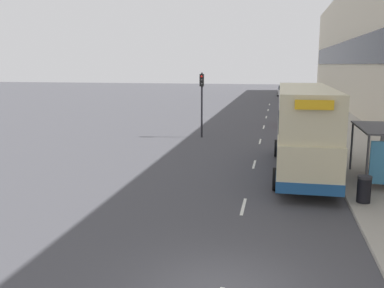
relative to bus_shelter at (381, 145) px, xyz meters
The scene contains 16 objects.
pavement 27.82m from the bus_shelter, 88.50° to the left, with size 5.00×93.00×0.14m.
terrace_facade 28.72m from the bus_shelter, 80.35° to the left, with size 3.10×93.00×15.16m.
lane_mark_1 7.40m from the bus_shelter, 143.74° to the right, with size 0.12×2.00×0.01m.
lane_mark_2 6.76m from the bus_shelter, 152.64° to the left, with size 0.12×2.00×0.01m.
lane_mark_3 11.87m from the bus_shelter, 119.49° to the left, with size 0.12×2.00×0.01m.
lane_mark_4 18.45m from the bus_shelter, 108.32° to the left, with size 0.12×2.00×0.01m.
lane_mark_5 25.39m from the bus_shelter, 103.18° to the left, with size 0.12×2.00×0.01m.
lane_mark_6 32.44m from the bus_shelter, 100.27° to the left, with size 0.12×2.00×0.01m.
lane_mark_7 39.56m from the bus_shelter, 98.40° to the left, with size 0.12×2.00×0.01m.
bus_shelter is the anchor object (origin of this frame).
double_decker_bus_near 3.70m from the bus_shelter, 153.63° to the left, with size 2.85×10.99×4.30m.
car_0 18.93m from the bus_shelter, 99.92° to the left, with size 1.95×4.27×1.73m.
car_1 34.52m from the bus_shelter, 95.14° to the left, with size 1.94×3.88×1.71m.
car_2 55.83m from the bus_shelter, 94.01° to the left, with size 1.94×4.34×1.78m.
litter_bin 3.62m from the bus_shelter, 110.95° to the right, with size 0.55×0.55×1.05m.
traffic_light_far_kerb 15.14m from the bus_shelter, 132.44° to the left, with size 0.30×0.32×4.81m.
Camera 1 is at (1.18, -9.36, 5.43)m, focal length 40.00 mm.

